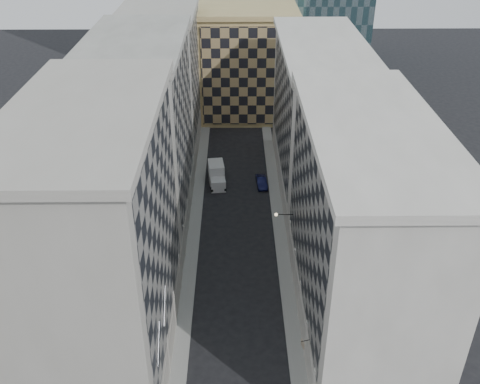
{
  "coord_description": "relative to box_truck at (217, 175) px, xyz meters",
  "views": [
    {
      "loc": [
        -0.21,
        -24.07,
        37.63
      ],
      "look_at": [
        0.21,
        15.16,
        14.3
      ],
      "focal_mm": 40.0,
      "sensor_mm": 36.0,
      "label": 1
    }
  ],
  "objects": [
    {
      "name": "bldg_left_a",
      "position": [
        -8.1,
        -30.77,
        10.59
      ],
      "size": [
        10.8,
        22.8,
        23.7
      ],
      "color": "#9F9A8F",
      "rests_on": "ground"
    },
    {
      "name": "bldg_left_c",
      "position": [
        -8.1,
        13.23,
        9.59
      ],
      "size": [
        10.8,
        22.8,
        21.7
      ],
      "color": "#9F9A8F",
      "rests_on": "ground"
    },
    {
      "name": "box_truck",
      "position": [
        0.0,
        0.0,
        0.0
      ],
      "size": [
        2.71,
        5.38,
        2.83
      ],
      "rotation": [
        0.0,
        0.0,
        0.12
      ],
      "color": "silver",
      "rests_on": "ground"
    },
    {
      "name": "sidewalk_east",
      "position": [
        8.03,
        -11.77,
        -1.16
      ],
      "size": [
        1.5,
        100.0,
        0.15
      ],
      "primitive_type": "cube",
      "color": "gray",
      "rests_on": "ground"
    },
    {
      "name": "shop_sign",
      "position": [
        8.2,
        -33.95,
        2.6
      ],
      "size": [
        0.74,
        0.65,
        0.73
      ],
      "rotation": [
        0.0,
        0.0,
        0.25
      ],
      "color": "black",
      "rests_on": "ground"
    },
    {
      "name": "tan_block",
      "position": [
        4.78,
        26.13,
        8.2
      ],
      "size": [
        16.8,
        14.8,
        18.8
      ],
      "color": "tan",
      "rests_on": "ground"
    },
    {
      "name": "dark_car",
      "position": [
        6.28,
        -0.89,
        -0.61
      ],
      "size": [
        1.63,
        3.88,
        1.25
      ],
      "primitive_type": "imported",
      "rotation": [
        0.0,
        0.0,
        0.08
      ],
      "color": "#0F1239",
      "rests_on": "ground"
    },
    {
      "name": "bldg_left_b",
      "position": [
        -8.1,
        -8.77,
        10.09
      ],
      "size": [
        10.8,
        22.8,
        22.7
      ],
      "color": "gray",
      "rests_on": "ground"
    },
    {
      "name": "sidewalk_west",
      "position": [
        -2.47,
        -11.77,
        -1.16
      ],
      "size": [
        1.5,
        100.0,
        0.15
      ],
      "primitive_type": "cube",
      "color": "gray",
      "rests_on": "ground"
    },
    {
      "name": "bldg_right_b",
      "position": [
        13.67,
        0.23,
        8.61
      ],
      "size": [
        10.8,
        28.8,
        19.7
      ],
      "color": "#BBB6AB",
      "rests_on": "ground"
    },
    {
      "name": "bracket_lamp",
      "position": [
        7.16,
        -17.77,
        4.97
      ],
      "size": [
        1.98,
        0.36,
        0.36
      ],
      "color": "black",
      "rests_on": "ground"
    },
    {
      "name": "bldg_right_a",
      "position": [
        13.66,
        -26.77,
        9.09
      ],
      "size": [
        10.8,
        26.8,
        20.7
      ],
      "color": "#BBB6AB",
      "rests_on": "ground"
    },
    {
      "name": "flagpoles_left",
      "position": [
        -3.12,
        -35.77,
        6.77
      ],
      "size": [
        0.1,
        6.33,
        2.33
      ],
      "color": "gray",
      "rests_on": "ground"
    }
  ]
}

